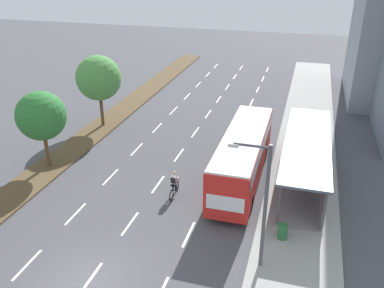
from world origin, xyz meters
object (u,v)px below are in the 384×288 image
(median_tree_second, at_px, (41,116))
(streetlight, at_px, (262,199))
(bus, at_px, (243,153))
(bus_shelter, at_px, (310,157))
(trash_bin, at_px, (283,231))
(cyclist, at_px, (174,185))
(median_tree_third, at_px, (99,78))

(median_tree_second, height_order, streetlight, streetlight)
(streetlight, bearing_deg, bus, 104.85)
(bus_shelter, distance_m, trash_bin, 6.97)
(cyclist, distance_m, streetlight, 8.35)
(cyclist, relative_size, streetlight, 0.28)
(streetlight, distance_m, trash_bin, 4.22)
(median_tree_second, bearing_deg, bus, 8.23)
(bus, height_order, streetlight, streetlight)
(bus_shelter, relative_size, trash_bin, 14.40)
(median_tree_third, bearing_deg, median_tree_second, -91.13)
(trash_bin, bearing_deg, bus_shelter, 80.92)
(cyclist, relative_size, trash_bin, 2.14)
(bus_shelter, xyz_separation_m, streetlight, (-2.11, -9.16, 2.02))
(bus, relative_size, median_tree_third, 1.82)
(bus, relative_size, trash_bin, 13.28)
(bus_shelter, relative_size, bus, 1.08)
(bus, xyz_separation_m, cyclist, (-3.76, -3.18, -1.28))
(median_tree_second, relative_size, streetlight, 0.85)
(cyclist, distance_m, median_tree_second, 10.47)
(median_tree_second, relative_size, trash_bin, 6.49)
(median_tree_second, xyz_separation_m, median_tree_third, (0.16, 7.99, 0.48))
(bus_shelter, xyz_separation_m, cyclist, (-8.04, -4.16, -1.08))
(streetlight, relative_size, trash_bin, 7.65)
(cyclist, height_order, streetlight, streetlight)
(cyclist, distance_m, median_tree_third, 13.88)
(streetlight, height_order, trash_bin, streetlight)
(bus_shelter, distance_m, bus, 4.40)
(cyclist, relative_size, median_tree_second, 0.33)
(median_tree_second, relative_size, median_tree_third, 0.89)
(bus, distance_m, cyclist, 5.09)
(median_tree_second, distance_m, streetlight, 17.02)
(bus, bearing_deg, trash_bin, -61.03)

